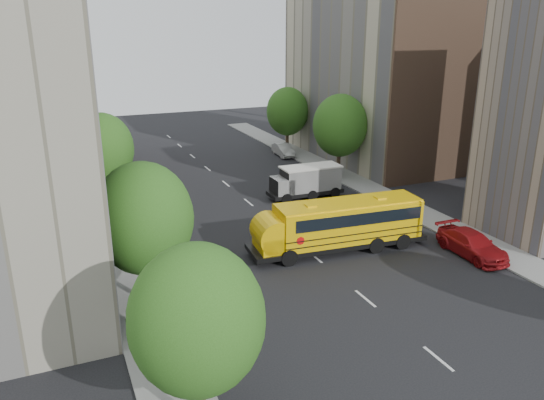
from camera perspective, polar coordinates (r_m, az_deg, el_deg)
ground at (r=36.27m, az=3.13°, el=-4.91°), size 120.00×120.00×0.00m
sidewalk_left at (r=37.75m, az=-16.31°, el=-4.61°), size 3.00×80.00×0.12m
sidewalk_right at (r=45.97m, az=13.28°, el=-0.20°), size 3.00×80.00×0.12m
lane_markings at (r=44.84m, az=-2.54°, el=-0.25°), size 0.15×64.00×0.01m
building_left_redbrick at (r=58.37m, az=-26.39°, el=8.81°), size 10.00×15.00×13.00m
building_right_far at (r=59.93m, az=10.45°, el=13.01°), size 10.00×22.00×18.00m
building_right_sidewall at (r=51.17m, az=17.35°, el=11.61°), size 10.10×0.30×18.00m
street_tree_0 at (r=18.93m, az=-8.06°, el=-12.63°), size 4.80×4.80×7.41m
street_tree_1 at (r=27.71m, az=-13.68°, el=-1.95°), size 5.12×5.12×7.90m
street_tree_2 at (r=44.96m, az=-17.78°, el=5.31°), size 4.99×4.99×7.71m
street_tree_4 at (r=51.73m, az=7.33°, el=7.94°), size 5.25×5.25×8.10m
street_tree_5 at (r=62.26m, az=1.67°, el=9.50°), size 4.86×4.86×7.51m
school_bus at (r=35.07m, az=6.98°, el=-2.51°), size 12.30×3.80×3.42m
safari_truck at (r=45.76m, az=3.68°, el=2.03°), size 6.53×2.52×2.77m
parked_car_0 at (r=29.32m, az=-10.19°, el=-9.61°), size 1.99×4.32×1.43m
parked_car_1 at (r=40.40m, az=-14.29°, el=-1.91°), size 1.61×4.35×1.42m
parked_car_2 at (r=53.98m, az=-15.99°, el=3.06°), size 2.45×5.17×1.43m
parked_car_3 at (r=36.83m, az=20.71°, el=-4.46°), size 2.31×5.42×1.56m
parked_car_4 at (r=51.78m, az=5.09°, el=3.12°), size 1.88×4.45×1.50m
parked_car_5 at (r=60.64m, az=1.24°, el=5.41°), size 1.76×4.34×1.40m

